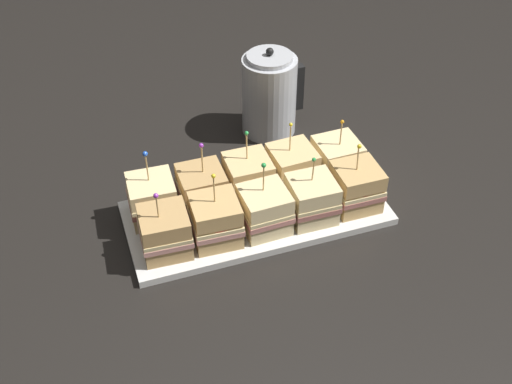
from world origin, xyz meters
TOP-DOWN VIEW (x-y plane):
  - ground_plane at (0.00, 0.00)m, footprint 6.00×6.00m
  - serving_platter at (0.00, 0.00)m, footprint 0.59×0.26m
  - sandwich_front_far_left at (-0.22, -0.06)m, footprint 0.11×0.11m
  - sandwich_front_left at (-0.11, -0.06)m, footprint 0.11×0.11m
  - sandwich_front_center at (-0.00, -0.06)m, footprint 0.11×0.11m
  - sandwich_front_right at (0.11, -0.06)m, footprint 0.11×0.11m
  - sandwich_front_far_right at (0.22, -0.05)m, footprint 0.11×0.11m
  - sandwich_back_far_left at (-0.22, 0.06)m, footprint 0.11×0.11m
  - sandwich_back_left at (-0.11, 0.05)m, footprint 0.11×0.11m
  - sandwich_back_center at (0.00, 0.06)m, footprint 0.11×0.11m
  - sandwich_back_right at (0.11, 0.06)m, footprint 0.11×0.11m
  - sandwich_back_far_right at (0.22, 0.06)m, footprint 0.11×0.11m
  - kettle_steel at (0.15, 0.32)m, footprint 0.17×0.14m

SIDE VIEW (x-z plane):
  - ground_plane at x=0.00m, z-range 0.00..0.00m
  - serving_platter at x=0.00m, z-range 0.00..0.02m
  - sandwich_back_far_right at x=0.22m, z-range -0.02..0.15m
  - sandwich_front_right at x=0.11m, z-range -0.01..0.15m
  - sandwich_front_far_left at x=-0.22m, z-range -0.01..0.15m
  - sandwich_back_left at x=-0.11m, z-range -0.02..0.16m
  - sandwich_front_center at x=0.00m, z-range -0.02..0.16m
  - sandwich_back_far_left at x=-0.22m, z-range -0.02..0.16m
  - sandwich_back_right at x=0.11m, z-range -0.02..0.16m
  - sandwich_front_far_right at x=0.22m, z-range -0.02..0.16m
  - sandwich_front_left at x=-0.11m, z-range -0.02..0.16m
  - sandwich_back_center at x=0.00m, z-range -0.02..0.16m
  - kettle_steel at x=0.15m, z-range -0.01..0.23m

